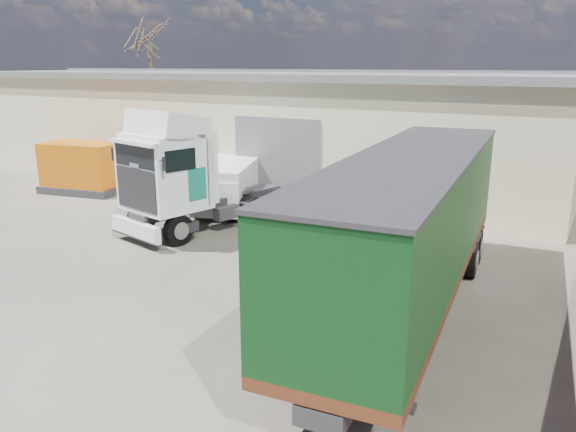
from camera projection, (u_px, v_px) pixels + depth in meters
The scene contains 7 objects.
ground at pixel (141, 296), 14.25m from camera, with size 120.00×120.00×0.00m, color #27251F.
warehouse at pixel (270, 123), 29.82m from camera, with size 30.60×12.60×5.42m.
bare_tree at pixel (149, 30), 37.57m from camera, with size 4.00×4.00×9.60m.
tractor_unit at pixel (185, 181), 19.26m from camera, with size 3.72×6.74×4.30m.
box_trailer at pixel (412, 220), 12.56m from camera, with size 3.58×11.63×3.80m.
panel_van at pixel (228, 186), 22.40m from camera, with size 3.48×5.02×1.90m.
orange_skip at pixel (84, 171), 25.59m from camera, with size 3.99×2.92×2.26m.
Camera 1 is at (9.83, -9.60, 5.69)m, focal length 35.00 mm.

